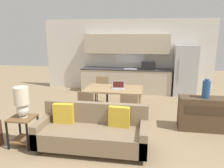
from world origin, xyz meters
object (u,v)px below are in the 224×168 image
credenza (202,114)px  dining_chair_far_left (102,89)px  dining_chair_near_right (129,107)px  table_lamp (22,101)px  laptop (118,87)px  dining_chair_near_left (88,105)px  couch (93,131)px  refrigerator (185,71)px  dining_table (114,90)px  vase (206,89)px  side_table (23,127)px

credenza → dining_chair_far_left: bearing=150.8°
dining_chair_far_left → dining_chair_near_right: size_ratio=1.00×
table_lamp → laptop: 2.56m
credenza → dining_chair_near_left: dining_chair_near_left is taller
dining_chair_near_left → dining_chair_far_left: 1.62m
couch → refrigerator: bearing=61.1°
credenza → couch: bearing=-152.0°
refrigerator → laptop: 3.08m
dining_chair_near_left → laptop: bearing=-121.4°
dining_table → vase: vase is taller
dining_table → dining_chair_near_left: dining_chair_near_left is taller
table_lamp → dining_chair_near_right: (1.96, 1.21, -0.43)m
table_lamp → dining_chair_far_left: 3.00m
side_table → table_lamp: size_ratio=0.98×
dining_table → refrigerator: bearing=45.9°
table_lamp → dining_chair_far_left: size_ratio=0.71×
couch → credenza: 2.58m
refrigerator → side_table: (-3.67, -4.31, -0.49)m
couch → dining_chair_near_left: size_ratio=2.46×
vase → dining_chair_near_left: size_ratio=0.51×
side_table → dining_chair_far_left: dining_chair_far_left is taller
dining_table → dining_chair_far_left: bearing=122.7°
couch → dining_chair_near_left: 1.15m
dining_chair_near_right → dining_table: bearing=-58.3°
dining_chair_near_right → credenza: bearing=-175.5°
couch → laptop: (0.24, 1.89, 0.43)m
refrigerator → side_table: bearing=-130.5°
table_lamp → credenza: size_ratio=0.57×
credenza → laptop: laptop is taller
dining_table → table_lamp: (-1.47, -2.03, 0.25)m
dining_chair_far_left → side_table: bearing=-114.7°
refrigerator → dining_chair_far_left: bearing=-151.2°
side_table → vase: 3.95m
refrigerator → laptop: refrigerator is taller
credenza → dining_chair_near_right: 1.67m
dining_chair_far_left → laptop: 1.06m
table_lamp → dining_chair_far_left: table_lamp is taller
dining_table → couch: bearing=-93.4°
dining_chair_near_left → dining_chair_near_right: same height
dining_table → side_table: bearing=-126.0°
dining_chair_far_left → table_lamp: bearing=-114.5°
dining_chair_far_left → laptop: laptop is taller
vase → laptop: 2.18m
laptop → couch: bearing=-102.2°
vase → dining_chair_far_left: (-2.69, 1.50, -0.48)m
side_table → dining_chair_far_left: 3.00m
vase → dining_chair_far_left: size_ratio=0.51×
side_table → dining_chair_far_left: bearing=70.8°
side_table → dining_chair_near_right: size_ratio=0.70×
table_lamp → dining_chair_near_left: 1.59m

